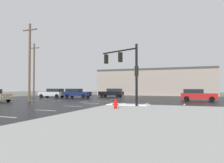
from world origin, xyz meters
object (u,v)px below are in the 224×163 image
(sedan_silver, at_px, (53,93))
(sedan_red, at_px, (198,95))
(utility_pole_far, at_px, (34,69))
(sedan_navy, at_px, (77,93))
(utility_pole_mid, at_px, (30,61))
(traffic_signal_mast, at_px, (126,65))
(sedan_black, at_px, (112,93))
(fire_hydrant, at_px, (115,104))

(sedan_silver, bearing_deg, sedan_red, 173.83)
(sedan_silver, xyz_separation_m, utility_pole_far, (-3.44, -0.84, 4.19))
(sedan_navy, height_order, utility_pole_mid, utility_pole_mid)
(traffic_signal_mast, height_order, utility_pole_far, utility_pole_far)
(sedan_red, bearing_deg, utility_pole_mid, -155.47)
(sedan_silver, bearing_deg, sedan_black, -151.06)
(sedan_red, xyz_separation_m, utility_pole_far, (-27.10, -0.16, 4.19))
(utility_pole_mid, bearing_deg, sedan_navy, 84.93)
(sedan_silver, xyz_separation_m, utility_pole_mid, (3.51, -9.62, 4.40))
(sedan_red, distance_m, utility_pole_far, 27.42)
(sedan_black, xyz_separation_m, sedan_red, (14.76, -6.56, 0.00))
(sedan_navy, relative_size, sedan_silver, 0.99)
(sedan_black, height_order, utility_pole_far, utility_pole_far)
(traffic_signal_mast, relative_size, fire_hydrant, 7.17)
(sedan_red, distance_m, sedan_silver, 23.67)
(sedan_silver, distance_m, utility_pole_mid, 11.15)
(sedan_red, bearing_deg, utility_pole_far, -179.06)
(utility_pole_far, bearing_deg, sedan_black, 28.57)
(fire_hydrant, relative_size, utility_pole_mid, 0.08)
(sedan_red, bearing_deg, sedan_silver, 178.96)
(sedan_navy, height_order, sedan_black, same)
(sedan_navy, distance_m, utility_pole_far, 9.03)
(fire_hydrant, distance_m, sedan_red, 15.99)
(sedan_black, distance_m, utility_pole_mid, 17.00)
(sedan_navy, xyz_separation_m, sedan_black, (4.48, 5.23, 0.00))
(sedan_navy, relative_size, sedan_red, 1.01)
(sedan_red, relative_size, utility_pole_far, 0.47)
(sedan_navy, distance_m, sedan_black, 6.89)
(utility_pole_far, bearing_deg, traffic_signal_mast, -28.23)
(traffic_signal_mast, distance_m, fire_hydrant, 4.85)
(fire_hydrant, bearing_deg, traffic_signal_mast, 92.90)
(sedan_navy, bearing_deg, utility_pole_mid, -98.33)
(traffic_signal_mast, xyz_separation_m, utility_pole_mid, (-13.74, 2.32, 1.32))
(sedan_navy, height_order, sedan_silver, same)
(fire_hydrant, distance_m, sedan_navy, 20.66)
(traffic_signal_mast, xyz_separation_m, fire_hydrant, (0.17, -3.46, -3.40))
(fire_hydrant, height_order, sedan_navy, sedan_navy)
(sedan_red, height_order, utility_pole_mid, utility_pole_mid)
(traffic_signal_mast, height_order, utility_pole_mid, utility_pole_mid)
(fire_hydrant, height_order, sedan_red, sedan_red)
(utility_pole_mid, xyz_separation_m, utility_pole_far, (-6.95, 8.79, -0.21))
(sedan_red, bearing_deg, sedan_navy, 176.64)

